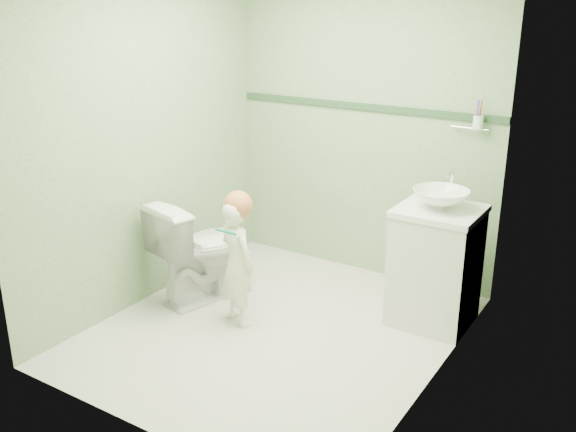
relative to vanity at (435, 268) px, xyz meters
The scene contains 12 objects.
ground 1.16m from the vanity, 140.19° to the right, with size 2.50×2.50×0.00m, color beige.
room_shell 1.35m from the vanity, 140.19° to the right, with size 2.50×2.54×2.40m.
trim_stripe 1.38m from the vanity, 147.36° to the left, with size 2.20×0.02×0.05m, color #2C4C31.
vanity is the anchor object (origin of this frame).
counter 0.41m from the vanity, ahead, with size 0.54×0.52×0.04m, color white.
basin 0.49m from the vanity, ahead, with size 0.37×0.37×0.13m, color white.
faucet 0.60m from the vanity, 90.00° to the left, with size 0.03×0.13×0.18m.
cup_holder 1.05m from the vanity, 83.77° to the left, with size 0.26×0.07×0.21m.
toilet 1.67m from the vanity, 160.64° to the right, with size 0.43×0.76×0.78m, color white.
toddler 1.35m from the vanity, 147.04° to the right, with size 0.32×0.21×0.88m, color white.
hair_cap 1.41m from the vanity, 147.94° to the right, with size 0.20×0.20×0.20m, color #C27042.
teal_toothbrush 1.45m from the vanity, 141.61° to the right, with size 0.11×0.14×0.08m.
Camera 1 is at (2.13, -3.21, 2.16)m, focal length 39.81 mm.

